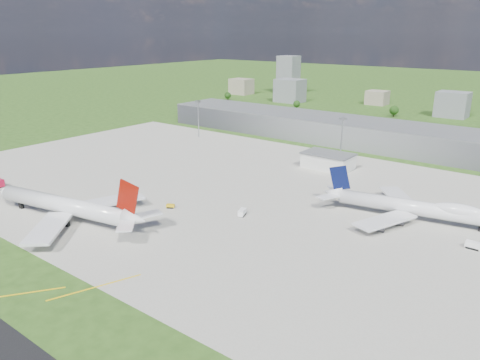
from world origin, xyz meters
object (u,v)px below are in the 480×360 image
Objects in this scene: airliner_blue_quad at (415,208)px; tug_yellow at (170,206)px; van_white_near at (242,213)px; airliner_red_twin at (69,207)px; van_white_far at (473,245)px.

tug_yellow is (-86.50, -50.65, -4.34)m from airliner_blue_quad.
van_white_near is at bearing -7.02° from tug_yellow.
van_white_near is at bearing -155.85° from airliner_blue_quad.
airliner_blue_quad is at bearing -75.93° from van_white_near.
airliner_red_twin is 20.21× the size of tug_yellow.
airliner_blue_quad is at bearing -152.63° from airliner_red_twin.
airliner_red_twin reaches higher than van_white_near.
tug_yellow is 31.72m from van_white_near.
tug_yellow is at bearing -160.64° from van_white_far.
airliner_blue_quad is 18.55× the size of tug_yellow.
van_white_far is at bearing -10.92° from tug_yellow.
airliner_blue_quad is 12.77× the size of van_white_near.
airliner_red_twin is 15.38× the size of van_white_far.
airliner_red_twin is 137.70m from airliner_blue_quad.
airliner_blue_quad is 69.09m from van_white_near.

